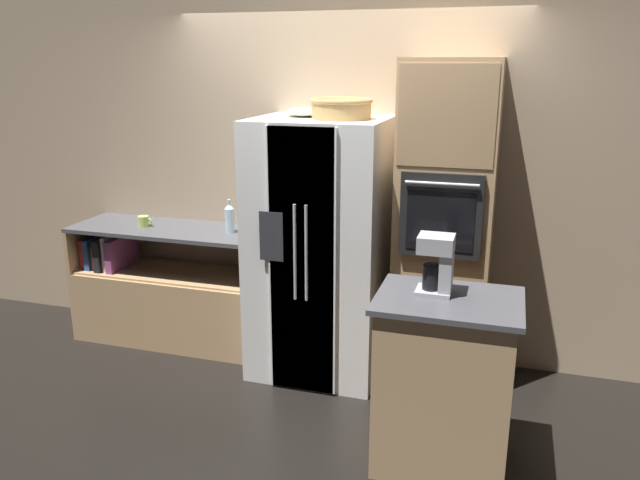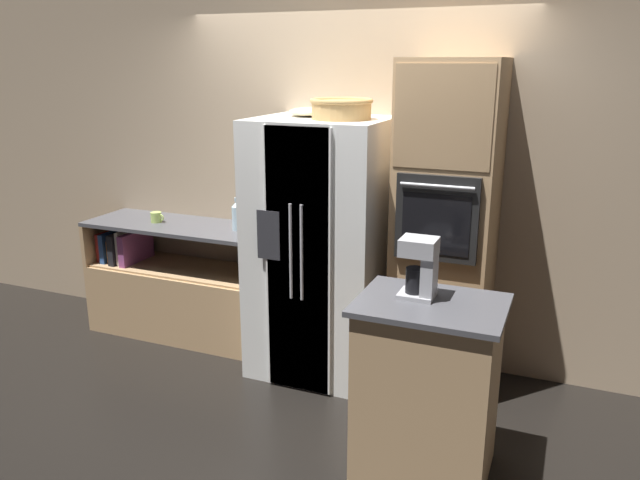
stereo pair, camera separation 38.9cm
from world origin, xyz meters
name	(u,v)px [view 1 (the left image)]	position (x,y,z in m)	size (l,w,h in m)	color
ground_plane	(326,369)	(0.00, 0.00, 0.00)	(20.00, 20.00, 0.00)	black
wall_back	(344,168)	(0.00, 0.47, 1.40)	(12.00, 0.06, 2.80)	tan
counter_left	(170,298)	(-1.35, 0.16, 0.34)	(1.51, 0.56, 0.93)	tan
refrigerator	(320,249)	(-0.06, 0.04, 0.90)	(0.90, 0.83, 1.80)	white
wall_oven	(445,227)	(0.78, 0.14, 1.10)	(0.61, 0.66, 2.18)	tan
island_counter	(444,382)	(0.92, -0.85, 0.49)	(0.75, 0.58, 0.98)	tan
wicker_basket	(341,108)	(0.10, 0.01, 1.87)	(0.41, 0.41, 0.13)	tan
fruit_bowl	(307,112)	(-0.18, 0.14, 1.83)	(0.29, 0.29, 0.06)	beige
bottle_tall	(230,218)	(-0.80, 0.17, 1.04)	(0.07, 0.07, 0.25)	silver
mug	(144,221)	(-1.52, 0.14, 0.97)	(0.12, 0.09, 0.08)	#B2D166
coffee_maker	(439,262)	(0.85, -0.81, 1.15)	(0.18, 0.16, 0.32)	#B2B2B7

